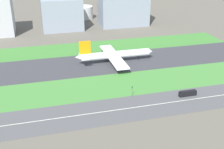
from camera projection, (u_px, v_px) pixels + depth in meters
The scene contains 12 objects.
ground_plane at pixel (90, 65), 231.34m from camera, with size 800.00×800.00×0.00m, color #5B564C.
runway at pixel (90, 65), 231.32m from camera, with size 280.00×46.00×0.10m, color #38383D.
grass_median_north at pixel (81, 48), 267.48m from camera, with size 280.00×36.00×0.10m, color #3D7A33.
grass_median_south at pixel (101, 87), 195.17m from camera, with size 280.00×36.00×0.10m, color #427F38.
highway at pixel (114, 110), 166.95m from camera, with size 280.00×28.00×0.10m, color #4C4C4F.
highway_centerline at pixel (114, 110), 166.93m from camera, with size 266.00×0.50×0.01m, color silver.
airliner at pixel (114, 55), 233.57m from camera, with size 65.00×56.00×19.70m.
bus_0 at pixel (188, 93), 182.46m from camera, with size 11.60×2.50×3.50m.
traffic_light at pixel (132, 91), 180.32m from camera, with size 0.36×0.50×7.20m.
hangar_building at pixel (62, 14), 322.82m from camera, with size 44.20×33.23×34.33m, color gray.
office_tower at pixel (123, 3), 336.19m from camera, with size 55.68×30.41×52.59m, color gray.
fuel_tank_west at pixel (83, 12), 373.71m from camera, with size 25.15×25.15×15.98m, color silver.
Camera 1 is at (-38.69, -211.79, 86.90)m, focal length 46.48 mm.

